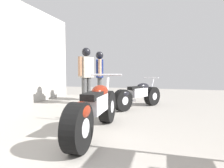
{
  "coord_description": "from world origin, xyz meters",
  "views": [
    {
      "loc": [
        1.01,
        -0.58,
        0.99
      ],
      "look_at": [
        -0.04,
        3.19,
        0.72
      ],
      "focal_mm": 29.85,
      "sensor_mm": 36.0,
      "label": 1
    }
  ],
  "objects": [
    {
      "name": "ground_plane",
      "position": [
        0.0,
        3.03,
        0.0
      ],
      "size": [
        14.56,
        14.56,
        0.0
      ],
      "primitive_type": "plane",
      "color": "gray"
    },
    {
      "name": "motorcycle_maroon_cruiser",
      "position": [
        -0.01,
        2.1,
        0.4
      ],
      "size": [
        0.6,
        2.02,
        0.94
      ],
      "color": "black",
      "rests_on": "ground_plane"
    },
    {
      "name": "motorcycle_black_naked",
      "position": [
        0.34,
        4.39,
        0.34
      ],
      "size": [
        1.1,
        1.58,
        0.82
      ],
      "color": "black",
      "rests_on": "ground_plane"
    },
    {
      "name": "mechanic_with_helmet",
      "position": [
        -1.26,
        4.66,
        1.02
      ],
      "size": [
        0.36,
        0.66,
        1.7
      ],
      "color": "#4C4C4C",
      "rests_on": "ground_plane"
    },
    {
      "name": "mechanic_in_blue",
      "position": [
        -1.09,
        5.38,
        0.99
      ],
      "size": [
        0.37,
        0.64,
        1.65
      ],
      "color": "#4C4C4C",
      "rests_on": "ground_plane"
    }
  ]
}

